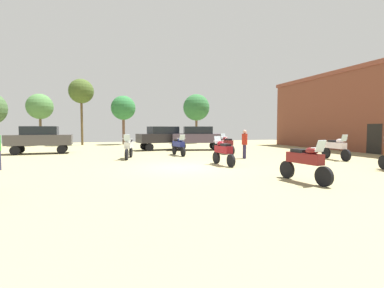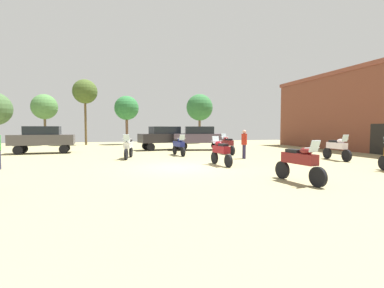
# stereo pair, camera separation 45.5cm
# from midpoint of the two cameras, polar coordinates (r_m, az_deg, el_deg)

# --- Properties ---
(ground_plane) EXTENTS (44.00, 52.00, 0.02)m
(ground_plane) POSITION_cam_midpoint_polar(r_m,az_deg,el_deg) (13.34, -2.62, -4.83)
(ground_plane) COLOR #91885F
(motorcycle_1) EXTENTS (0.65, 2.24, 1.45)m
(motorcycle_1) POSITION_cam_midpoint_polar(r_m,az_deg,el_deg) (19.06, -3.43, -0.21)
(motorcycle_1) COLOR black
(motorcycle_1) RESTS_ON ground
(motorcycle_2) EXTENTS (0.64, 2.29, 1.49)m
(motorcycle_2) POSITION_cam_midpoint_polar(r_m,az_deg,el_deg) (10.29, 20.93, -3.30)
(motorcycle_2) COLOR black
(motorcycle_2) RESTS_ON ground
(motorcycle_5) EXTENTS (0.76, 2.16, 1.50)m
(motorcycle_5) POSITION_cam_midpoint_polar(r_m,az_deg,el_deg) (17.46, -13.55, -0.54)
(motorcycle_5) COLOR black
(motorcycle_5) RESTS_ON ground
(motorcycle_6) EXTENTS (0.62, 2.27, 1.50)m
(motorcycle_6) POSITION_cam_midpoint_polar(r_m,az_deg,el_deg) (18.39, 26.75, -0.60)
(motorcycle_6) COLOR black
(motorcycle_6) RESTS_ON ground
(motorcycle_7) EXTENTS (0.62, 2.08, 1.46)m
(motorcycle_7) POSITION_cam_midpoint_polar(r_m,az_deg,el_deg) (14.06, 5.45, -1.46)
(motorcycle_7) COLOR black
(motorcycle_7) RESTS_ON ground
(motorcycle_8) EXTENTS (0.62, 2.13, 1.47)m
(motorcycle_8) POSITION_cam_midpoint_polar(r_m,az_deg,el_deg) (20.18, 6.47, -0.00)
(motorcycle_8) COLOR black
(motorcycle_8) RESTS_ON ground
(car_1) EXTENTS (4.39, 2.03, 2.00)m
(car_1) POSITION_cam_midpoint_polar(r_m,az_deg,el_deg) (23.24, -29.13, 1.14)
(car_1) COLOR black
(car_1) RESTS_ON ground
(car_2) EXTENTS (4.58, 2.64, 2.00)m
(car_2) POSITION_cam_midpoint_polar(r_m,az_deg,el_deg) (23.77, 0.60, 1.59)
(car_2) COLOR black
(car_2) RESTS_ON ground
(car_3) EXTENTS (4.55, 2.55, 2.00)m
(car_3) POSITION_cam_midpoint_polar(r_m,az_deg,el_deg) (24.03, -6.49, 1.59)
(car_3) COLOR black
(car_3) RESTS_ON ground
(person_1) EXTENTS (0.36, 0.36, 1.76)m
(person_1) POSITION_cam_midpoint_polar(r_m,az_deg,el_deg) (17.31, 9.96, 0.45)
(person_1) COLOR #2E2849
(person_1) RESTS_ON ground
(tree_1) EXTENTS (3.28, 3.28, 6.07)m
(tree_1) POSITION_cam_midpoint_polar(r_m,az_deg,el_deg) (34.98, 0.52, 7.45)
(tree_1) COLOR brown
(tree_1) RESTS_ON ground
(tree_2) EXTENTS (2.70, 2.70, 5.51)m
(tree_2) POSITION_cam_midpoint_polar(r_m,az_deg,el_deg) (34.13, -29.02, 6.68)
(tree_2) COLOR brown
(tree_2) RESTS_ON ground
(tree_3) EXTENTS (2.64, 2.64, 7.20)m
(tree_3) POSITION_cam_midpoint_polar(r_m,az_deg,el_deg) (33.16, -22.10, 9.89)
(tree_3) COLOR brown
(tree_3) RESTS_ON ground
(tree_5) EXTENTS (2.74, 2.74, 5.54)m
(tree_5) POSITION_cam_midpoint_polar(r_m,az_deg,el_deg) (32.91, -14.26, 7.12)
(tree_5) COLOR brown
(tree_5) RESTS_ON ground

